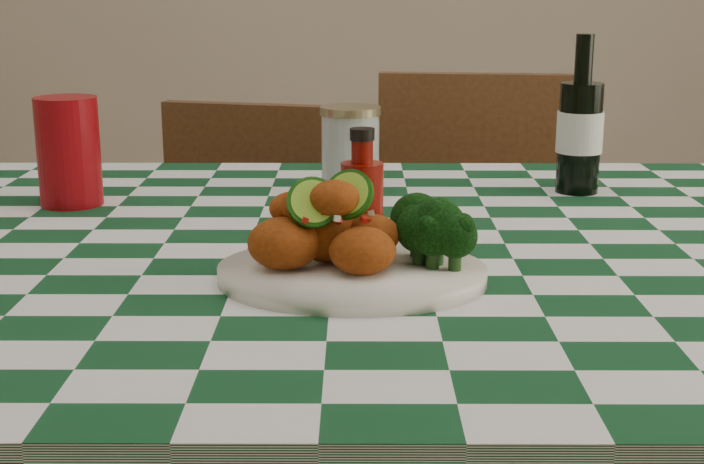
# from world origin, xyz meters

# --- Properties ---
(plate) EXTENTS (0.29, 0.23, 0.02)m
(plate) POSITION_xyz_m (0.02, -0.15, 0.80)
(plate) COLOR white
(plate) RESTS_ON dining_table
(fried_chicken_pile) EXTENTS (0.14, 0.10, 0.09)m
(fried_chicken_pile) POSITION_xyz_m (0.00, -0.15, 0.85)
(fried_chicken_pile) COLOR #9D3C0F
(fried_chicken_pile) RESTS_ON plate
(broccoli_side) EXTENTS (0.09, 0.09, 0.07)m
(broccoli_side) POSITION_xyz_m (0.10, -0.14, 0.84)
(broccoli_side) COLOR black
(broccoli_side) RESTS_ON plate
(red_tumbler) EXTENTS (0.11, 0.11, 0.15)m
(red_tumbler) POSITION_xyz_m (-0.37, 0.20, 0.86)
(red_tumbler) COLOR maroon
(red_tumbler) RESTS_ON dining_table
(ketchup_bottle) EXTENTS (0.06, 0.06, 0.12)m
(ketchup_bottle) POSITION_xyz_m (0.03, 0.10, 0.85)
(ketchup_bottle) COLOR #6F0C05
(ketchup_bottle) RESTS_ON dining_table
(mason_jar) EXTENTS (0.11, 0.11, 0.12)m
(mason_jar) POSITION_xyz_m (0.02, 0.31, 0.85)
(mason_jar) COLOR #B2BCBA
(mason_jar) RESTS_ON dining_table
(beer_bottle) EXTENTS (0.07, 0.07, 0.23)m
(beer_bottle) POSITION_xyz_m (0.35, 0.29, 0.90)
(beer_bottle) COLOR black
(beer_bottle) RESTS_ON dining_table
(wooden_chair_left) EXTENTS (0.47, 0.48, 0.84)m
(wooden_chair_left) POSITION_xyz_m (-0.23, 0.70, 0.42)
(wooden_chair_left) COLOR #472814
(wooden_chair_left) RESTS_ON ground
(wooden_chair_right) EXTENTS (0.46, 0.47, 0.90)m
(wooden_chair_right) POSITION_xyz_m (0.26, 0.75, 0.45)
(wooden_chair_right) COLOR #472814
(wooden_chair_right) RESTS_ON ground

